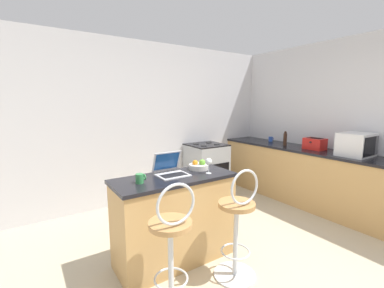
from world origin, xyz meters
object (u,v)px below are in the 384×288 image
at_px(bar_stool_far, 237,226).
at_px(mug_green, 140,178).
at_px(microwave, 356,145).
at_px(fruit_bowl, 199,166).
at_px(laptop, 170,169).
at_px(pepper_mill, 285,139).
at_px(toaster, 315,144).
at_px(mug_blue, 271,139).
at_px(stove_range, 206,169).
at_px(bar_stool_near, 172,250).
at_px(wine_glass_short, 209,162).

relative_size(bar_stool_far, mug_green, 11.62).
height_order(microwave, fruit_bowl, microwave).
bearing_deg(laptop, pepper_mill, 11.20).
xyz_separation_m(toaster, mug_blue, (0.10, 0.94, -0.04)).
xyz_separation_m(laptop, pepper_mill, (2.52, 0.50, 0.06)).
xyz_separation_m(pepper_mill, mug_green, (-2.89, -0.60, -0.07)).
bearing_deg(laptop, bar_stool_far, -61.87).
distance_m(toaster, stove_range, 1.83).
xyz_separation_m(bar_stool_far, microwave, (2.24, 0.04, 0.55)).
distance_m(bar_stool_near, laptop, 0.86).
distance_m(bar_stool_far, fruit_bowl, 0.79).
bearing_deg(mug_blue, fruit_bowl, -158.11).
bearing_deg(wine_glass_short, stove_range, 53.98).
relative_size(pepper_mill, fruit_bowl, 1.12).
relative_size(bar_stool_near, toaster, 3.60).
distance_m(toaster, mug_blue, 0.95).
relative_size(toaster, wine_glass_short, 1.82).
bearing_deg(microwave, bar_stool_near, -179.14).
bearing_deg(toaster, stove_range, 129.80).
relative_size(bar_stool_near, wine_glass_short, 6.54).
bearing_deg(bar_stool_near, laptop, 61.80).
bearing_deg(toaster, bar_stool_near, -167.58).
bearing_deg(bar_stool_far, laptop, 118.13).
bearing_deg(mug_green, laptop, 15.46).
bearing_deg(mug_green, wine_glass_short, -7.14).
relative_size(toaster, fruit_bowl, 1.34).
relative_size(mug_blue, fruit_bowl, 0.42).
distance_m(bar_stool_far, mug_blue, 2.86).
bearing_deg(microwave, wine_glass_short, 169.67).
distance_m(stove_range, pepper_mill, 1.46).
distance_m(bar_stool_near, toaster, 3.04).
distance_m(bar_stool_far, toaster, 2.38).
distance_m(pepper_mill, fruit_bowl, 2.21).
bearing_deg(pepper_mill, mug_green, -168.24).
bearing_deg(pepper_mill, wine_glass_short, -162.32).
distance_m(laptop, stove_range, 2.06).
height_order(bar_stool_near, stove_range, bar_stool_near).
height_order(bar_stool_near, microwave, microwave).
height_order(laptop, stove_range, laptop).
xyz_separation_m(pepper_mill, mug_blue, (0.17, 0.44, -0.07)).
height_order(laptop, toaster, laptop).
height_order(mug_blue, mug_green, mug_blue).
relative_size(stove_range, wine_glass_short, 5.60).
bearing_deg(toaster, laptop, -179.96).
bearing_deg(bar_stool_far, microwave, 1.12).
xyz_separation_m(pepper_mill, fruit_bowl, (-2.15, -0.49, -0.08)).
distance_m(wine_glass_short, fruit_bowl, 0.22).
xyz_separation_m(microwave, mug_green, (-2.96, 0.50, -0.12)).
bearing_deg(wine_glass_short, pepper_mill, 17.68).
height_order(microwave, stove_range, microwave).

